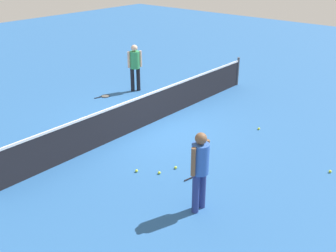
# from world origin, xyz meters

# --- Properties ---
(ground_plane) EXTENTS (40.00, 40.00, 0.00)m
(ground_plane) POSITION_xyz_m (0.00, 0.00, 0.00)
(ground_plane) COLOR #265693
(court_net) EXTENTS (10.09, 0.09, 1.07)m
(court_net) POSITION_xyz_m (0.00, 0.00, 0.50)
(court_net) COLOR #4C4C51
(court_net) RESTS_ON ground_plane
(player_near_side) EXTENTS (0.52, 0.34, 1.70)m
(player_near_side) POSITION_xyz_m (-2.37, -3.65, 1.01)
(player_near_side) COLOR navy
(player_near_side) RESTS_ON ground_plane
(player_far_side) EXTENTS (0.49, 0.47, 1.70)m
(player_far_side) POSITION_xyz_m (1.97, 2.46, 1.01)
(player_far_side) COLOR black
(player_far_side) RESTS_ON ground_plane
(tennis_racket_near_player) EXTENTS (0.60, 0.37, 0.03)m
(tennis_racket_near_player) POSITION_xyz_m (-1.35, -2.87, 0.01)
(tennis_racket_near_player) COLOR blue
(tennis_racket_near_player) RESTS_ON ground_plane
(tennis_racket_far_player) EXTENTS (0.61, 0.38, 0.03)m
(tennis_racket_far_player) POSITION_xyz_m (0.80, 2.84, 0.01)
(tennis_racket_far_player) COLOR black
(tennis_racket_far_player) RESTS_ON ground_plane
(tennis_ball_near_player) EXTENTS (0.07, 0.07, 0.07)m
(tennis_ball_near_player) POSITION_xyz_m (0.79, -5.14, 0.03)
(tennis_ball_near_player) COLOR #C6E033
(tennis_ball_near_player) RESTS_ON ground_plane
(tennis_ball_midcourt) EXTENTS (0.07, 0.07, 0.07)m
(tennis_ball_midcourt) POSITION_xyz_m (-1.87, -2.15, 0.03)
(tennis_ball_midcourt) COLOR #C6E033
(tennis_ball_midcourt) RESTS_ON ground_plane
(tennis_ball_baseline) EXTENTS (0.07, 0.07, 0.07)m
(tennis_ball_baseline) POSITION_xyz_m (-1.43, -2.28, 0.03)
(tennis_ball_baseline) COLOR #C6E033
(tennis_ball_baseline) RESTS_ON ground_plane
(tennis_ball_stray_left) EXTENTS (0.07, 0.07, 0.07)m
(tennis_ball_stray_left) POSITION_xyz_m (-2.15, -1.68, 0.03)
(tennis_ball_stray_left) COLOR #C6E033
(tennis_ball_stray_left) RESTS_ON ground_plane
(tennis_ball_stray_right) EXTENTS (0.07, 0.07, 0.07)m
(tennis_ball_stray_right) POSITION_xyz_m (1.85, -2.69, 0.03)
(tennis_ball_stray_right) COLOR #C6E033
(tennis_ball_stray_right) RESTS_ON ground_plane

